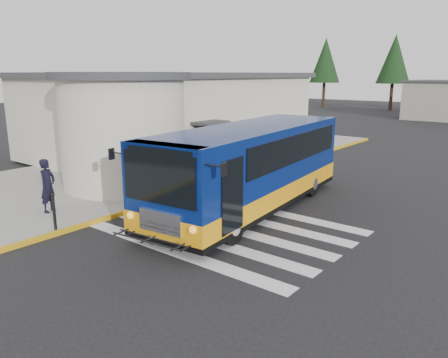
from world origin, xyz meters
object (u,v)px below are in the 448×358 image
Objects in this scene: pedestrian_a at (48,186)px; bollard at (54,212)px; pedestrian_b at (109,170)px; transit_bus at (250,170)px.

bollard is (1.84, -0.88, -0.36)m from pedestrian_a.
pedestrian_a is at bearing -26.65° from pedestrian_b.
pedestrian_b is 4.52m from bollard.
bollard is (2.36, -3.84, -0.36)m from pedestrian_b.
pedestrian_a is 2.07m from bollard.
transit_bus is 6.78m from bollard.
transit_bus is at bearing 73.87° from pedestrian_b.
pedestrian_a is 3.00m from pedestrian_b.
transit_bus is 7.14m from pedestrian_a.
pedestrian_a is 1.00× the size of pedestrian_b.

